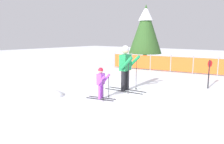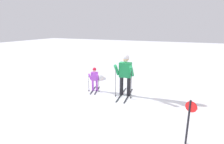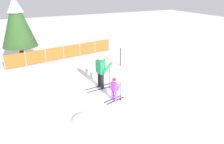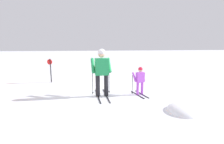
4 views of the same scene
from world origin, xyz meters
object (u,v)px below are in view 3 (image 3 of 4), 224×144
Objects in this scene: safety_fence at (63,52)px; skier_adult at (101,68)px; trail_marker at (121,55)px; skier_child at (114,87)px; conifer_far at (17,21)px.

skier_adult is at bearing -84.56° from safety_fence.
trail_marker is (2.50, 2.53, -0.33)m from skier_adult.
skier_child is (0.00, -1.50, -0.44)m from skier_adult.
trail_marker is (5.70, -4.46, -1.99)m from conifer_far.
conifer_far is 7.51m from trail_marker.
skier_child is at bearing -69.34° from conifer_far.
skier_adult is at bearing 74.82° from skier_child.
skier_child is 0.25× the size of conifer_far.
skier_child is at bearing -121.83° from trail_marker.
skier_adult is at bearing -134.67° from trail_marker.
skier_adult is 0.41× the size of conifer_far.
trail_marker reaches higher than skier_child.
skier_adult is 3.57m from trail_marker.
safety_fence is (-0.53, 5.55, -0.57)m from skier_adult.
conifer_far reaches higher than skier_adult.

